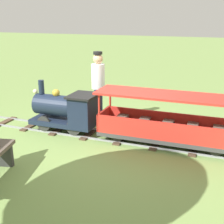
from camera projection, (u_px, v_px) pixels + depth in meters
name	position (u px, v px, depth m)	size (l,w,h in m)	color
ground_plane	(112.00, 138.00, 6.24)	(60.00, 60.00, 0.00)	#75934C
track	(121.00, 138.00, 6.17)	(0.69, 6.40, 0.04)	gray
locomotive	(67.00, 110.00, 6.43)	(0.65, 1.45, 1.03)	#192338
passenger_car	(167.00, 125.00, 5.75)	(0.75, 2.70, 0.97)	#3F3F3F
conductor_person	(98.00, 81.00, 6.89)	(0.30, 0.30, 1.62)	#282D47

